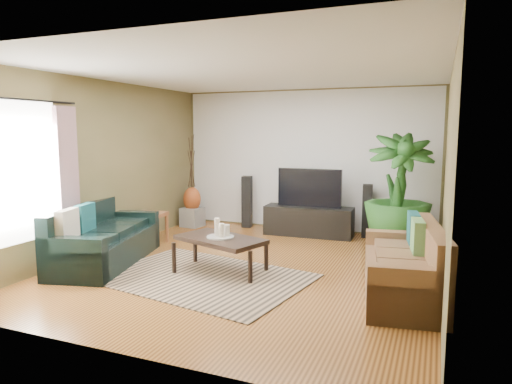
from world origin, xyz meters
The scene contains 27 objects.
floor centered at (0.00, 0.00, 0.00)m, with size 5.50×5.50×0.00m, color #9F6229.
ceiling centered at (0.00, 0.00, 2.70)m, with size 5.50×5.50×0.00m, color white.
wall_back centered at (0.00, 2.75, 1.35)m, with size 5.00×5.00×0.00m, color brown.
wall_front centered at (0.00, -2.75, 1.35)m, with size 5.00×5.00×0.00m, color brown.
wall_left centered at (-2.50, 0.00, 1.35)m, with size 5.50×5.50×0.00m, color brown.
wall_right centered at (2.50, 0.00, 1.35)m, with size 5.50×5.50×0.00m, color brown.
backwall_panel centered at (0.00, 2.74, 1.35)m, with size 4.90×4.90×0.00m, color white.
window_pane centered at (-2.48, -1.60, 1.40)m, with size 1.80×1.80×0.00m, color white.
curtain_far centered at (-2.43, -0.85, 1.15)m, with size 0.08×0.35×2.20m, color gray.
curtain_rod centered at (-2.43, -1.60, 2.30)m, with size 0.03×0.03×1.90m, color black.
sofa_left centered at (-2.03, -0.58, 0.42)m, with size 2.04×0.87×0.85m, color black.
sofa_right centered at (2.07, -0.41, 0.42)m, with size 1.80×0.81×0.85m, color brown.
area_rug centered at (-0.40, -0.66, 0.01)m, with size 2.63×1.86×0.01m, color #A0805E.
coffee_table centered at (-0.29, -0.37, 0.24)m, with size 1.19×0.65×0.49m, color black.
candle_tray centered at (-0.29, -0.37, 0.50)m, with size 0.37×0.37×0.02m, color gray.
candle_tall centered at (-0.35, -0.34, 0.62)m, with size 0.08×0.08×0.24m, color beige.
candle_mid centered at (-0.25, -0.41, 0.60)m, with size 0.08×0.08×0.18m, color #EFE4CA.
candle_short centered at (-0.22, -0.31, 0.58)m, with size 0.08×0.08×0.15m, color beige.
tv_stand centered at (0.23, 2.23, 0.27)m, with size 1.61×0.48×0.54m, color black.
television centered at (0.23, 2.25, 0.88)m, with size 1.18×0.06×0.70m, color black.
speaker_left centered at (-1.12, 2.50, 0.51)m, with size 0.18×0.20×1.02m, color black.
speaker_right centered at (1.24, 2.50, 0.48)m, with size 0.17×0.19×0.96m, color black.
potted_plant centered at (1.81, 1.85, 0.94)m, with size 1.06×1.06×1.89m, color #1F4E1A.
plant_pot centered at (1.81, 1.85, 0.14)m, with size 0.35×0.35×0.27m, color black.
pedestal centered at (-2.17, 2.14, 0.19)m, with size 0.38×0.38×0.38m, color gray.
vase centered at (-2.17, 2.14, 0.55)m, with size 0.35×0.35×0.49m, color #92401A.
side_table centered at (-2.12, 0.60, 0.27)m, with size 0.51×0.51×0.54m, color brown.
Camera 1 is at (2.41, -5.76, 1.92)m, focal length 32.00 mm.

